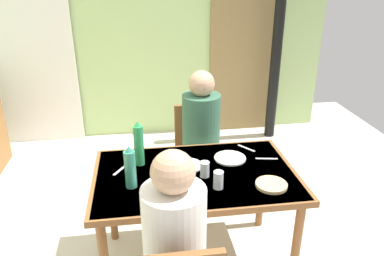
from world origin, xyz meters
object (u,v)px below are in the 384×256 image
object	(u,v)px
dining_table	(195,184)
chair_far_diner	(198,150)
person_near_diner	(174,233)
water_bottle_green_near	(139,144)
person_far_diner	(201,125)
water_bottle_green_far	(130,168)

from	to	relation	value
dining_table	chair_far_diner	size ratio (longest dim) A/B	1.48
dining_table	person_near_diner	distance (m)	0.67
person_near_diner	water_bottle_green_near	xyz separation A→B (m)	(-0.15, 0.80, 0.09)
person_far_diner	water_bottle_green_far	distance (m)	0.91
person_far_diner	water_bottle_green_far	xyz separation A→B (m)	(-0.55, -0.72, 0.07)
water_bottle_green_near	person_far_diner	bearing A→B (deg)	42.72
person_near_diner	dining_table	bearing A→B (deg)	72.47
dining_table	person_far_diner	world-z (taller)	person_far_diner
person_far_diner	water_bottle_green_near	size ratio (longest dim) A/B	2.48
water_bottle_green_near	water_bottle_green_far	world-z (taller)	water_bottle_green_near
person_far_diner	water_bottle_green_near	distance (m)	0.67
person_near_diner	person_far_diner	distance (m)	1.30
chair_far_diner	water_bottle_green_far	distance (m)	1.08
dining_table	chair_far_diner	bearing A→B (deg)	79.28
person_far_diner	water_bottle_green_far	bearing A→B (deg)	52.96
dining_table	person_near_diner	bearing A→B (deg)	-107.53
dining_table	water_bottle_green_near	world-z (taller)	water_bottle_green_near
water_bottle_green_near	chair_far_diner	bearing A→B (deg)	50.22
person_near_diner	person_far_diner	bearing A→B (deg)	74.72
chair_far_diner	water_bottle_green_near	xyz separation A→B (m)	(-0.49, -0.59, 0.37)
dining_table	water_bottle_green_near	bearing A→B (deg)	153.61
person_far_diner	water_bottle_green_far	size ratio (longest dim) A/B	2.86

